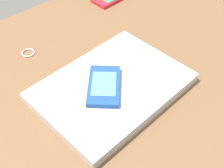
% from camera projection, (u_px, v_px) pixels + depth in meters
% --- Properties ---
extents(desk_surface, '(1.20, 0.80, 0.03)m').
position_uv_depth(desk_surface, '(110.00, 100.00, 0.64)').
color(desk_surface, brown).
rests_on(desk_surface, ground).
extents(laptop_closed, '(0.31, 0.23, 0.02)m').
position_uv_depth(laptop_closed, '(112.00, 87.00, 0.63)').
color(laptop_closed, '#B7BABC').
rests_on(laptop_closed, desk_surface).
extents(cell_phone_on_laptop, '(0.12, 0.12, 0.01)m').
position_uv_depth(cell_phone_on_laptop, '(104.00, 86.00, 0.61)').
color(cell_phone_on_laptop, '#1E479E').
rests_on(cell_phone_on_laptop, laptop_closed).
extents(key_ring, '(0.03, 0.03, 0.00)m').
position_uv_depth(key_ring, '(28.00, 53.00, 0.72)').
color(key_ring, silver).
rests_on(key_ring, desk_surface).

